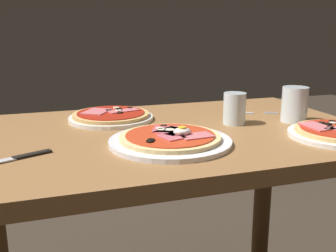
{
  "coord_description": "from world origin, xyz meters",
  "views": [
    {
      "loc": [
        -0.35,
        -1.04,
        1.06
      ],
      "look_at": [
        -0.02,
        -0.06,
        0.8
      ],
      "focal_mm": 43.09,
      "sensor_mm": 36.0,
      "label": 1
    }
  ],
  "objects_px": {
    "knife": "(16,158)",
    "water_glass_far": "(234,111)",
    "dining_table": "(169,175)",
    "water_glass_near": "(294,107)",
    "pizza_foreground": "(170,139)",
    "pizza_across_left": "(111,116)",
    "fork": "(251,113)"
  },
  "relations": [
    {
      "from": "pizza_across_left",
      "to": "fork",
      "type": "height_order",
      "value": "pizza_across_left"
    },
    {
      "from": "dining_table",
      "to": "knife",
      "type": "distance_m",
      "value": 0.45
    },
    {
      "from": "knife",
      "to": "water_glass_far",
      "type": "bearing_deg",
      "value": 12.99
    },
    {
      "from": "water_glass_far",
      "to": "fork",
      "type": "bearing_deg",
      "value": 42.02
    },
    {
      "from": "pizza_foreground",
      "to": "fork",
      "type": "distance_m",
      "value": 0.44
    },
    {
      "from": "dining_table",
      "to": "fork",
      "type": "bearing_deg",
      "value": 19.47
    },
    {
      "from": "pizza_across_left",
      "to": "knife",
      "type": "relative_size",
      "value": 1.41
    },
    {
      "from": "dining_table",
      "to": "water_glass_far",
      "type": "relative_size",
      "value": 12.17
    },
    {
      "from": "dining_table",
      "to": "pizza_foreground",
      "type": "xyz_separation_m",
      "value": [
        -0.04,
        -0.13,
        0.15
      ]
    },
    {
      "from": "pizza_across_left",
      "to": "fork",
      "type": "relative_size",
      "value": 1.69
    },
    {
      "from": "water_glass_near",
      "to": "pizza_foreground",
      "type": "bearing_deg",
      "value": -166.1
    },
    {
      "from": "pizza_across_left",
      "to": "water_glass_far",
      "type": "bearing_deg",
      "value": -26.17
    },
    {
      "from": "water_glass_far",
      "to": "knife",
      "type": "xyz_separation_m",
      "value": [
        -0.61,
        -0.14,
        -0.04
      ]
    },
    {
      "from": "water_glass_near",
      "to": "fork",
      "type": "bearing_deg",
      "value": 117.57
    },
    {
      "from": "water_glass_far",
      "to": "pizza_across_left",
      "type": "bearing_deg",
      "value": 153.83
    },
    {
      "from": "pizza_across_left",
      "to": "knife",
      "type": "bearing_deg",
      "value": -131.31
    },
    {
      "from": "dining_table",
      "to": "pizza_across_left",
      "type": "relative_size",
      "value": 4.38
    },
    {
      "from": "knife",
      "to": "dining_table",
      "type": "bearing_deg",
      "value": 18.08
    },
    {
      "from": "knife",
      "to": "pizza_foreground",
      "type": "bearing_deg",
      "value": 0.55
    },
    {
      "from": "fork",
      "to": "knife",
      "type": "xyz_separation_m",
      "value": [
        -0.73,
        -0.25,
        0.0
      ]
    },
    {
      "from": "dining_table",
      "to": "water_glass_near",
      "type": "xyz_separation_m",
      "value": [
        0.4,
        -0.02,
        0.18
      ]
    },
    {
      "from": "pizza_foreground",
      "to": "dining_table",
      "type": "bearing_deg",
      "value": 73.33
    },
    {
      "from": "pizza_foreground",
      "to": "pizza_across_left",
      "type": "height_order",
      "value": "pizza_foreground"
    },
    {
      "from": "fork",
      "to": "knife",
      "type": "height_order",
      "value": "knife"
    },
    {
      "from": "pizza_across_left",
      "to": "fork",
      "type": "distance_m",
      "value": 0.46
    },
    {
      "from": "pizza_foreground",
      "to": "knife",
      "type": "xyz_separation_m",
      "value": [
        -0.36,
        -0.0,
        -0.01
      ]
    },
    {
      "from": "fork",
      "to": "dining_table",
      "type": "bearing_deg",
      "value": -160.53
    },
    {
      "from": "pizza_foreground",
      "to": "water_glass_far",
      "type": "relative_size",
      "value": 3.26
    },
    {
      "from": "pizza_foreground",
      "to": "knife",
      "type": "relative_size",
      "value": 1.65
    },
    {
      "from": "fork",
      "to": "knife",
      "type": "bearing_deg",
      "value": -161.29
    },
    {
      "from": "water_glass_far",
      "to": "knife",
      "type": "bearing_deg",
      "value": -167.01
    },
    {
      "from": "pizza_across_left",
      "to": "water_glass_near",
      "type": "xyz_separation_m",
      "value": [
        0.53,
        -0.2,
        0.03
      ]
    }
  ]
}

